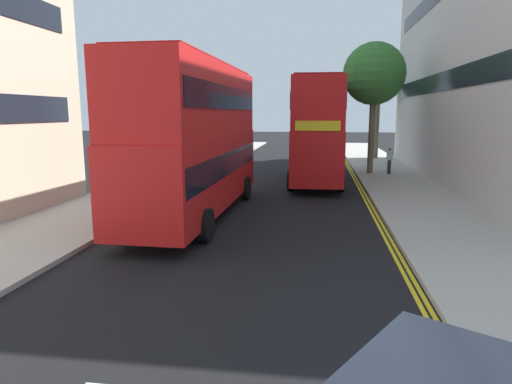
# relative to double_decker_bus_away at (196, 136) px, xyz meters

# --- Properties ---
(sidewalk_right) EXTENTS (4.00, 80.00, 0.14)m
(sidewalk_right) POSITION_rel_double_decker_bus_away_xyz_m (8.88, 0.44, -2.96)
(sidewalk_right) COLOR #ADA89E
(sidewalk_right) RESTS_ON ground
(sidewalk_left) EXTENTS (4.00, 80.00, 0.14)m
(sidewalk_left) POSITION_rel_double_decker_bus_away_xyz_m (-4.12, 0.44, -2.96)
(sidewalk_left) COLOR #ADA89E
(sidewalk_left) RESTS_ON ground
(kerb_line_outer) EXTENTS (0.10, 56.00, 0.01)m
(kerb_line_outer) POSITION_rel_double_decker_bus_away_xyz_m (6.78, -1.56, -3.03)
(kerb_line_outer) COLOR yellow
(kerb_line_outer) RESTS_ON ground
(kerb_line_inner) EXTENTS (0.10, 56.00, 0.01)m
(kerb_line_inner) POSITION_rel_double_decker_bus_away_xyz_m (6.62, -1.56, -3.03)
(kerb_line_inner) COLOR yellow
(kerb_line_inner) RESTS_ON ground
(double_decker_bus_away) EXTENTS (2.94, 10.85, 5.64)m
(double_decker_bus_away) POSITION_rel_double_decker_bus_away_xyz_m (0.00, 0.00, 0.00)
(double_decker_bus_away) COLOR red
(double_decker_bus_away) RESTS_ON ground
(double_decker_bus_oncoming) EXTENTS (2.96, 10.85, 5.64)m
(double_decker_bus_oncoming) POSITION_rel_double_decker_bus_away_xyz_m (4.33, 9.35, 0.00)
(double_decker_bus_oncoming) COLOR red
(double_decker_bus_oncoming) RESTS_ON ground
(pedestrian_far) EXTENTS (0.34, 0.22, 1.62)m
(pedestrian_far) POSITION_rel_double_decker_bus_away_xyz_m (8.85, 11.91, -2.04)
(pedestrian_far) COLOR #2D2D38
(pedestrian_far) RESTS_ON sidewalk_right
(street_tree_near) EXTENTS (3.17, 3.17, 7.83)m
(street_tree_near) POSITION_rel_double_decker_bus_away_xyz_m (9.21, 21.69, 3.26)
(street_tree_near) COLOR #6B6047
(street_tree_near) RESTS_ON sidewalk_right
(street_tree_mid) EXTENTS (3.75, 3.75, 7.92)m
(street_tree_mid) POSITION_rel_double_decker_bus_away_xyz_m (7.73, 12.27, 3.12)
(street_tree_mid) COLOR #6B6047
(street_tree_mid) RESTS_ON sidewalk_right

